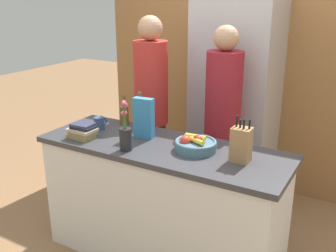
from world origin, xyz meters
TOP-DOWN VIEW (x-y plane):
  - kitchen_island at (0.00, 0.00)m, footprint 1.82×0.64m
  - back_wall_wood at (0.00, 1.56)m, footprint 3.02×0.12m
  - refrigerator at (0.09, 1.20)m, footprint 0.72×0.63m
  - fruit_bowl at (0.24, 0.03)m, footprint 0.29×0.29m
  - knife_block at (0.57, 0.01)m, footprint 0.12×0.10m
  - flower_vase at (-0.17, -0.20)m, footprint 0.08×0.08m
  - cereal_box at (-0.20, 0.07)m, footprint 0.16×0.07m
  - coffee_mug at (-0.60, 0.05)m, footprint 0.08×0.12m
  - book_stack at (-0.59, -0.17)m, footprint 0.21×0.15m
  - bottle_oil at (-0.51, 0.25)m, footprint 0.08×0.08m
  - bottle_vinegar at (-0.34, 0.24)m, footprint 0.08×0.08m
  - person_at_sink at (-0.45, 0.56)m, footprint 0.29×0.29m
  - person_in_blue at (0.18, 0.66)m, footprint 0.30×0.30m

SIDE VIEW (x-z plane):
  - kitchen_island at x=0.00m, z-range 0.00..0.91m
  - fruit_bowl at x=0.24m, z-range 0.90..1.01m
  - coffee_mug at x=-0.60m, z-range 0.91..1.01m
  - refrigerator at x=0.09m, z-range 0.00..1.92m
  - book_stack at x=-0.59m, z-range 0.91..1.02m
  - person_in_blue at x=0.18m, z-range 0.12..1.82m
  - bottle_oil at x=-0.51m, z-range 0.89..1.13m
  - person_at_sink at x=-0.45m, z-range 0.13..1.89m
  - flower_vase at x=-0.17m, z-range 0.84..1.20m
  - knife_block at x=0.57m, z-range 0.88..1.17m
  - bottle_vinegar at x=-0.34m, z-range 0.88..1.18m
  - cereal_box at x=-0.20m, z-range 0.91..1.21m
  - back_wall_wood at x=0.00m, z-range 0.00..2.60m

